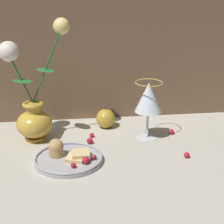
{
  "coord_description": "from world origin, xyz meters",
  "views": [
    {
      "loc": [
        -0.08,
        -1.04,
        0.51
      ],
      "look_at": [
        0.06,
        0.02,
        0.1
      ],
      "focal_mm": 60.0,
      "sensor_mm": 36.0,
      "label": 1
    }
  ],
  "objects_px": {
    "apple_beside_vase": "(106,118)",
    "vase": "(33,106)",
    "wine_glass": "(148,99)",
    "plate_with_pastries": "(67,157)"
  },
  "relations": [
    {
      "from": "apple_beside_vase",
      "to": "wine_glass",
      "type": "bearing_deg",
      "value": -38.77
    },
    {
      "from": "apple_beside_vase",
      "to": "vase",
      "type": "bearing_deg",
      "value": -164.19
    },
    {
      "from": "plate_with_pastries",
      "to": "wine_glass",
      "type": "height_order",
      "value": "wine_glass"
    },
    {
      "from": "plate_with_pastries",
      "to": "wine_glass",
      "type": "bearing_deg",
      "value": 26.88
    },
    {
      "from": "vase",
      "to": "wine_glass",
      "type": "height_order",
      "value": "vase"
    },
    {
      "from": "plate_with_pastries",
      "to": "apple_beside_vase",
      "type": "height_order",
      "value": "apple_beside_vase"
    },
    {
      "from": "vase",
      "to": "wine_glass",
      "type": "xyz_separation_m",
      "value": [
        0.36,
        -0.03,
        0.02
      ]
    },
    {
      "from": "plate_with_pastries",
      "to": "apple_beside_vase",
      "type": "distance_m",
      "value": 0.27
    },
    {
      "from": "apple_beside_vase",
      "to": "plate_with_pastries",
      "type": "bearing_deg",
      "value": -120.17
    },
    {
      "from": "vase",
      "to": "apple_beside_vase",
      "type": "height_order",
      "value": "vase"
    }
  ]
}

